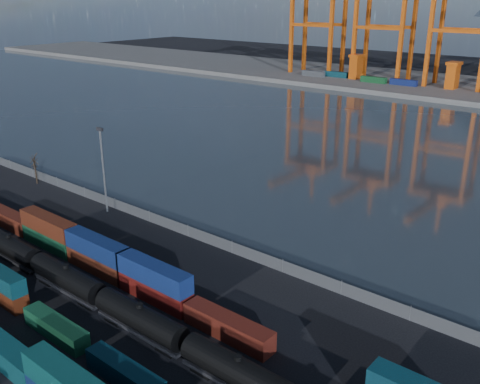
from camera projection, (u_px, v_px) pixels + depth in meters
The scene contains 8 objects.
ground at pixel (87, 332), 66.50m from camera, with size 700.00×700.00×0.00m, color black.
harbor_water at pixel (419, 152), 142.36m from camera, with size 700.00×700.00×0.00m, color #28333A.
container_row_mid at pixel (136, 378), 56.19m from camera, with size 140.27×2.22×4.74m.
container_row_north at pixel (122, 269), 76.82m from camera, with size 102.90×2.59×5.53m.
tanker_string at pixel (238, 373), 55.85m from camera, with size 138.49×3.11×4.45m.
waterfront_fence at pixel (232, 247), 86.38m from camera, with size 160.12×0.12×2.20m.
bare_tree at pixel (35, 169), 117.32m from camera, with size 1.78×1.74×6.99m.
yard_light_mast at pixel (103, 166), 99.97m from camera, with size 1.60×0.40×16.60m.
Camera 1 is at (50.60, -31.19, 39.48)m, focal length 40.00 mm.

